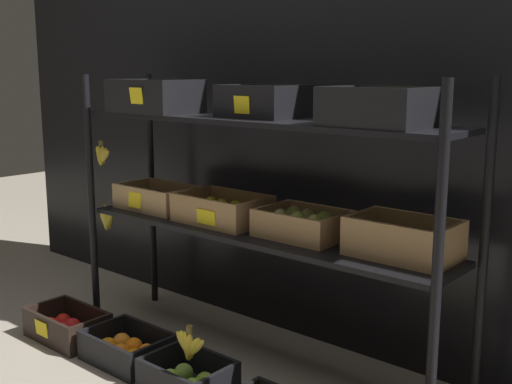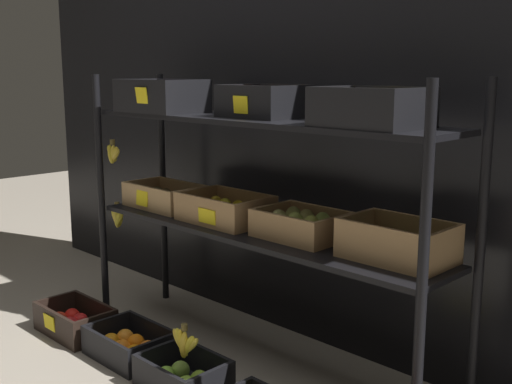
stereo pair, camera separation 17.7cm
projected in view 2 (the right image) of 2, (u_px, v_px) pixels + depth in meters
ground_plane at (256, 359)px, 2.59m from camera, size 10.00×10.00×0.00m
storefront_wall at (319, 117)px, 2.67m from camera, size 4.06×0.12×1.93m
display_rack at (256, 179)px, 2.45m from camera, size 1.78×0.38×1.14m
crate_ground_apple_red at (75, 323)px, 2.83m from camera, size 0.36×0.23×0.13m
crate_ground_orange at (129, 346)px, 2.60m from camera, size 0.34×0.25×0.12m
crate_ground_apple_green at (183, 377)px, 2.33m from camera, size 0.31×0.23×0.13m
banana_bunch_loose at (184, 343)px, 2.30m from camera, size 0.16×0.04×0.13m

